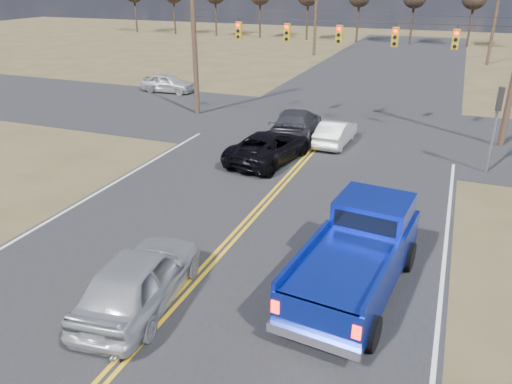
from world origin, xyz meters
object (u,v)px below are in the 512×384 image
at_px(silver_suv, 140,278).
at_px(dgrey_car_queue, 296,123).
at_px(cross_car_west, 168,83).
at_px(pickup_truck, 357,255).
at_px(black_suv, 269,147).
at_px(white_car_queue, 336,132).

height_order(silver_suv, dgrey_car_queue, silver_suv).
bearing_deg(dgrey_car_queue, cross_car_west, -37.01).
bearing_deg(silver_suv, pickup_truck, -158.63).
xyz_separation_m(black_suv, dgrey_car_queue, (0.02, 4.24, 0.06)).
xyz_separation_m(silver_suv, white_car_queue, (1.60, 15.83, -0.18)).
distance_m(pickup_truck, black_suv, 11.01).
relative_size(silver_suv, cross_car_west, 1.17).
bearing_deg(dgrey_car_queue, silver_suv, 86.22).
bearing_deg(black_suv, white_car_queue, -112.52).
relative_size(pickup_truck, dgrey_car_queue, 1.17).
relative_size(pickup_truck, cross_car_west, 1.52).
height_order(silver_suv, cross_car_west, silver_suv).
height_order(pickup_truck, silver_suv, pickup_truck).
xyz_separation_m(pickup_truck, silver_suv, (-5.27, -2.84, -0.29)).
xyz_separation_m(pickup_truck, black_suv, (-6.02, 9.21, -0.39)).
bearing_deg(pickup_truck, dgrey_car_queue, 120.13).
distance_m(black_suv, white_car_queue, 4.45).
distance_m(black_suv, cross_car_west, 17.25).
xyz_separation_m(silver_suv, dgrey_car_queue, (-0.73, 16.29, -0.05)).
bearing_deg(silver_suv, dgrey_car_queue, -94.37).
distance_m(dgrey_car_queue, cross_car_west, 14.71).
relative_size(dgrey_car_queue, cross_car_west, 1.30).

